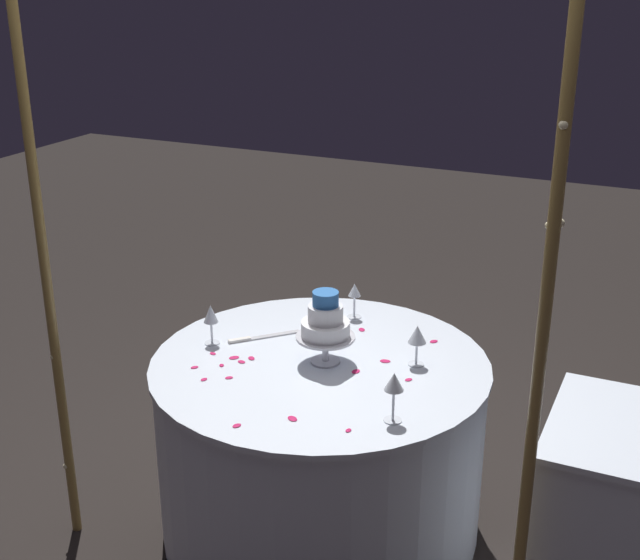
{
  "coord_description": "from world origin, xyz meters",
  "views": [
    {
      "loc": [
        -1.18,
        2.57,
        2.14
      ],
      "look_at": [
        0.0,
        0.0,
        1.05
      ],
      "focal_mm": 47.53,
      "sensor_mm": 36.0,
      "label": 1
    }
  ],
  "objects": [
    {
      "name": "rose_petal_6",
      "position": [
        0.31,
        0.11,
        0.72
      ],
      "size": [
        0.05,
        0.05,
        0.0
      ],
      "primitive_type": "ellipsoid",
      "rotation": [
        0.0,
        0.0,
        3.97
      ],
      "color": "#C61951",
      "rests_on": "main_table"
    },
    {
      "name": "rose_petal_2",
      "position": [
        -0.15,
        0.02,
        0.72
      ],
      "size": [
        0.03,
        0.04,
        0.0
      ],
      "primitive_type": "ellipsoid",
      "rotation": [
        0.0,
        0.0,
        1.36
      ],
      "color": "#C61951",
      "rests_on": "main_table"
    },
    {
      "name": "wine_glass_2",
      "position": [
        -0.33,
        -0.13,
        0.84
      ],
      "size": [
        0.07,
        0.07,
        0.16
      ],
      "color": "silver",
      "rests_on": "main_table"
    },
    {
      "name": "side_table",
      "position": [
        -1.16,
        0.07,
        0.38
      ],
      "size": [
        0.6,
        0.6,
        0.75
      ],
      "color": "silver",
      "rests_on": "ground"
    },
    {
      "name": "rose_petal_7",
      "position": [
        0.26,
        0.13,
        0.72
      ],
      "size": [
        0.04,
        0.03,
        0.0
      ],
      "primitive_type": "ellipsoid",
      "rotation": [
        0.0,
        0.0,
        6.02
      ],
      "color": "#C61951",
      "rests_on": "main_table"
    },
    {
      "name": "rose_petal_11",
      "position": [
        -0.03,
        -0.33,
        0.72
      ],
      "size": [
        0.04,
        0.04,
        0.0
      ],
      "primitive_type": "ellipsoid",
      "rotation": [
        0.0,
        0.0,
        5.28
      ],
      "color": "#C61951",
      "rests_on": "main_table"
    },
    {
      "name": "tiered_cake",
      "position": [
        -0.02,
        -0.01,
        0.88
      ],
      "size": [
        0.22,
        0.22,
        0.28
      ],
      "color": "silver",
      "rests_on": "main_table"
    },
    {
      "name": "rose_petal_3",
      "position": [
        0.24,
        0.25,
        0.72
      ],
      "size": [
        0.03,
        0.03,
        0.0
      ],
      "primitive_type": "ellipsoid",
      "rotation": [
        0.0,
        0.0,
        3.85
      ],
      "color": "#C61951",
      "rests_on": "main_table"
    },
    {
      "name": "rose_petal_1",
      "position": [
        0.06,
        -0.36,
        0.72
      ],
      "size": [
        0.03,
        0.03,
        0.0
      ],
      "primitive_type": "ellipsoid",
      "rotation": [
        0.0,
        0.0,
        5.13
      ],
      "color": "#C61951",
      "rests_on": "main_table"
    },
    {
      "name": "rose_petal_12",
      "position": [
        -0.09,
        0.42,
        0.72
      ],
      "size": [
        0.05,
        0.04,
        0.0
      ],
      "primitive_type": "ellipsoid",
      "rotation": [
        0.0,
        0.0,
        5.74
      ],
      "color": "#C61951",
      "rests_on": "main_table"
    },
    {
      "name": "main_table",
      "position": [
        0.0,
        0.0,
        0.36
      ],
      "size": [
        1.27,
        1.27,
        0.72
      ],
      "color": "silver",
      "rests_on": "ground"
    },
    {
      "name": "decorative_arch",
      "position": [
        -0.0,
        0.44,
        1.36
      ],
      "size": [
        1.77,
        0.06,
        2.13
      ],
      "color": "olive",
      "rests_on": "ground"
    },
    {
      "name": "ground_plane",
      "position": [
        0.0,
        0.0,
        0.0
      ],
      "size": [
        12.0,
        12.0,
        0.0
      ],
      "primitive_type": "plane",
      "color": "black"
    },
    {
      "name": "rose_petal_9",
      "position": [
        0.4,
        0.11,
        0.72
      ],
      "size": [
        0.03,
        0.03,
        0.0
      ],
      "primitive_type": "ellipsoid",
      "rotation": [
        0.0,
        0.0,
        5.95
      ],
      "color": "#C61951",
      "rests_on": "main_table"
    },
    {
      "name": "rose_petal_8",
      "position": [
        0.32,
        0.18,
        0.72
      ],
      "size": [
        0.03,
        0.03,
        0.0
      ],
      "primitive_type": "ellipsoid",
      "rotation": [
        0.0,
        0.0,
        2.18
      ],
      "color": "#C61951",
      "rests_on": "main_table"
    },
    {
      "name": "rose_petal_0",
      "position": [
        -0.22,
        -0.1,
        0.72
      ],
      "size": [
        0.04,
        0.04,
        0.0
      ],
      "primitive_type": "ellipsoid",
      "rotation": [
        0.0,
        0.0,
        3.4
      ],
      "color": "#C61951",
      "rests_on": "main_table"
    },
    {
      "name": "rose_petal_13",
      "position": [
        0.4,
        0.24,
        0.72
      ],
      "size": [
        0.03,
        0.03,
        0.0
      ],
      "primitive_type": "ellipsoid",
      "rotation": [
        0.0,
        0.0,
        3.99
      ],
      "color": "#C61951",
      "rests_on": "main_table"
    },
    {
      "name": "rose_petal_16",
      "position": [
        -0.29,
        0.41,
        0.72
      ],
      "size": [
        0.02,
        0.03,
        0.0
      ],
      "primitive_type": "ellipsoid",
      "rotation": [
        0.0,
        0.0,
        1.51
      ],
      "color": "#C61951",
      "rests_on": "main_table"
    },
    {
      "name": "cake_knife",
      "position": [
        0.3,
        -0.09,
        0.72
      ],
      "size": [
        0.22,
        0.23,
        0.01
      ],
      "color": "silver",
      "rests_on": "main_table"
    },
    {
      "name": "wine_glass_0",
      "position": [
        0.45,
        0.03,
        0.84
      ],
      "size": [
        0.06,
        0.06,
        0.16
      ],
      "color": "silver",
      "rests_on": "main_table"
    },
    {
      "name": "rose_petal_14",
      "position": [
        0.32,
        0.3,
        0.72
      ],
      "size": [
        0.02,
        0.03,
        0.0
      ],
      "primitive_type": "ellipsoid",
      "rotation": [
        0.0,
        0.0,
        1.35
      ],
      "color": "#C61951",
      "rests_on": "main_table"
    },
    {
      "name": "rose_petal_5",
      "position": [
        -0.35,
        -0.0,
        0.72
      ],
      "size": [
        0.03,
        0.03,
        0.0
      ],
      "primitive_type": "ellipsoid",
      "rotation": [
        0.0,
        0.0,
        1.01
      ],
      "color": "#C61951",
      "rests_on": "main_table"
    },
    {
      "name": "rose_petal_4",
      "position": [
        -0.33,
        -0.35,
        0.72
      ],
      "size": [
        0.04,
        0.04,
        0.0
      ],
      "primitive_type": "ellipsoid",
      "rotation": [
        0.0,
        0.0,
        4.18
      ],
      "color": "#C61951",
      "rests_on": "main_table"
    },
    {
      "name": "wine_glass_1",
      "position": [
        0.04,
        -0.44,
        0.83
      ],
      "size": [
        0.06,
        0.06,
        0.15
      ],
      "color": "silver",
      "rests_on": "main_table"
    },
    {
      "name": "rose_petal_15",
      "position": [
        0.25,
        0.08,
        0.72
      ],
      "size": [
        0.04,
        0.04,
        0.0
      ],
      "primitive_type": "ellipsoid",
      "rotation": [
        0.0,
        0.0,
        2.37
      ],
      "color": "#C61951",
      "rests_on": "main_table"
    },
    {
      "name": "rose_petal_10",
      "position": [
        0.05,
        0.53,
        0.72
      ],
      "size": [
        0.03,
        0.04,
        0.0
      ],
      "primitive_type": "ellipsoid",
      "rotation": [
        0.0,
        0.0,
        4.37
      ],
      "color": "#C61951",
      "rests_on": "main_table"
    },
    {
      "name": "wine_glass_3",
      "position": [
        -0.39,
        0.29,
        0.85
      ],
      "size": [
        0.06,
        0.06,
        0.17
      ],
      "color": "silver",
      "rests_on": "main_table"
    }
  ]
}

